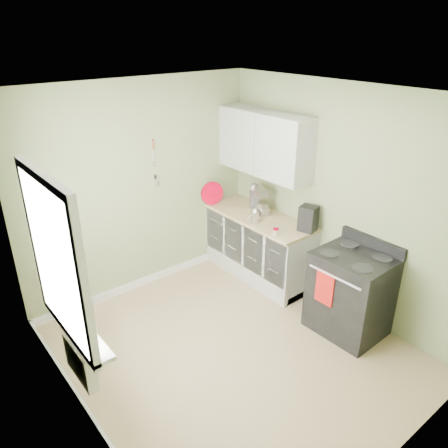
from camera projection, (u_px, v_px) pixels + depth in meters
floor at (233, 351)px, 4.75m from camera, size 3.20×3.60×0.02m
ceiling at (236, 94)px, 3.62m from camera, size 3.20×3.60×0.02m
wall_back at (141, 189)px, 5.46m from camera, size 3.20×0.02×2.70m
wall_left at (70, 301)px, 3.27m from camera, size 0.02×3.60×2.70m
wall_right at (339, 201)px, 5.11m from camera, size 0.02×3.60×2.70m
base_cabinets at (259, 247)px, 6.02m from camera, size 0.60×1.60×0.87m
countertop at (259, 217)px, 5.82m from camera, size 0.64×1.60×0.04m
upper_cabinets at (264, 143)px, 5.57m from camera, size 0.35×1.40×0.80m
window at (55, 261)px, 3.41m from camera, size 0.06×1.14×1.44m
window_sill at (76, 327)px, 3.73m from camera, size 0.18×1.14×0.04m
radiator at (81, 361)px, 3.82m from camera, size 0.12×0.50×0.35m
wall_utensils at (155, 170)px, 5.47m from camera, size 0.02×0.14×0.58m
stove at (351, 293)px, 4.90m from camera, size 0.71×0.80×1.09m
stand_mixer at (259, 201)px, 5.86m from camera, size 0.29×0.35×0.39m
kettle at (255, 216)px, 5.57m from camera, size 0.20×0.11×0.20m
coffee_maker at (308, 219)px, 5.34m from camera, size 0.23×0.24×0.32m
red_tray at (212, 193)px, 6.12m from camera, size 0.33×0.14×0.33m
jar at (276, 232)px, 5.28m from camera, size 0.07×0.07×0.08m
plant_a at (84, 322)px, 3.53m from camera, size 0.19×0.17×0.29m
plant_b at (74, 308)px, 3.68m from camera, size 0.21×0.22×0.31m
plant_c at (60, 292)px, 3.89m from camera, size 0.25×0.25×0.32m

